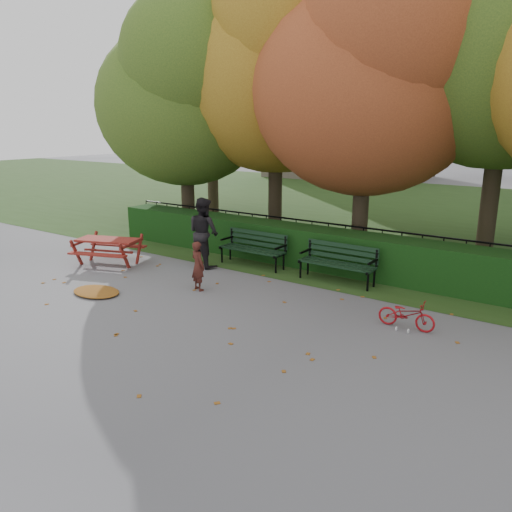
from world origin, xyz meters
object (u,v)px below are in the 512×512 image
Objects in this scene: tree_a at (187,92)px; bench_left at (254,246)px; tree_f at (213,67)px; child at (198,266)px; bicycle at (407,314)px; adult at (204,232)px; bench_right at (339,260)px; picnic_table at (108,244)px; tree_b at (282,59)px; tree_c at (377,72)px.

tree_a reaches higher than bench_left.
tree_f reaches higher than child.
bench_left reaches higher than bicycle.
adult is 1.76× the size of bicycle.
bench_right is at bearing 0.00° from bench_left.
tree_f is at bearing 146.08° from bench_right.
picnic_table reaches higher than bicycle.
tree_b is 1.10× the size of tree_c.
child reaches higher than bicycle.
tree_c is 4.16× the size of picnic_table.
tree_a is 7.05m from child.
tree_a is 6.80× the size of child.
tree_f is 13.90m from bicycle.
child is (3.34, -0.25, 0.02)m from picnic_table.
bench_left and bench_right have the same top height.
child is at bearing -24.63° from picnic_table.
tree_c is 6.58m from child.
adult is at bearing -88.04° from tree_b.
tree_c reaches higher than bicycle.
tree_a is 5.67m from picnic_table.
picnic_table is at bearing -70.95° from tree_f.
tree_f reaches higher than tree_b.
tree_c is 4.44× the size of bench_right.
bicycle is at bearing -18.45° from picnic_table.
bench_left is 2.40m from bench_right.
tree_c is at bearing 3.65° from tree_a.
tree_c is 4.48× the size of adult.
tree_c is (3.28, -0.78, -0.58)m from tree_b.
tree_f is at bearing 157.65° from tree_c.
child is at bearing -76.59° from tree_b.
picnic_table is 2.56m from adult.
bench_left is 2.34m from child.
bench_left is 3.82m from picnic_table.
tree_a is 3.11m from tree_b.
bench_left is at bearing -43.51° from tree_f.
tree_b is at bearing 139.33° from bench_right.
bicycle is (8.52, -3.70, -4.25)m from tree_a.
tree_f is at bearing 117.98° from tree_a.
tree_c is at bearing 18.80° from picnic_table.
tree_c is at bearing -13.45° from tree_b.
bicycle is (5.64, -1.02, -0.63)m from adult.
adult is (-3.15, -3.06, -3.93)m from tree_c.
tree_f is 8.34× the size of child.
tree_f reaches higher than bench_left.
tree_b is at bearing 166.55° from tree_c.
adult is 5.77m from bicycle.
tree_a is 7.38× the size of bicycle.
adult reaches higher than bench_right.
bicycle is (2.50, -4.08, -4.56)m from tree_c.
picnic_table is at bearing 41.04° from adult.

